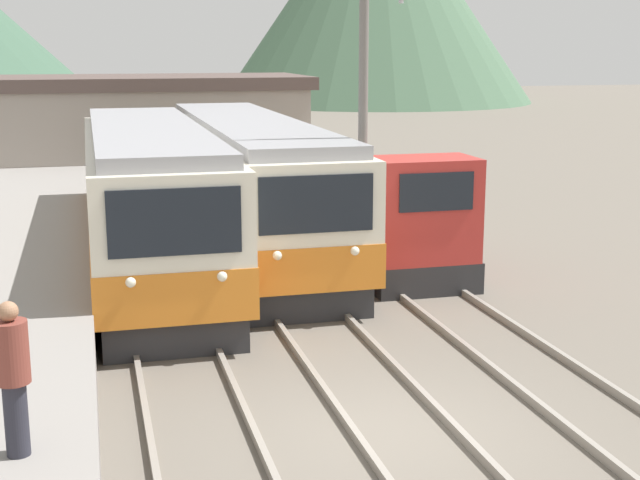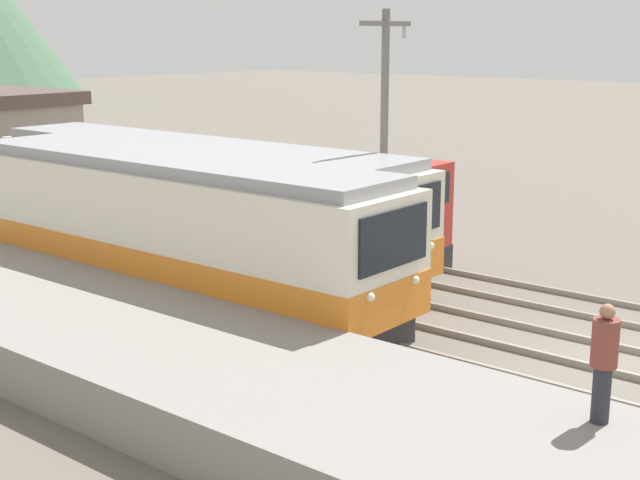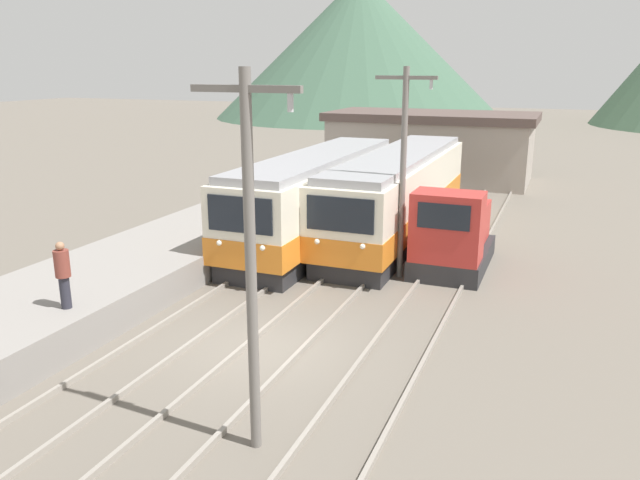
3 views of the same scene
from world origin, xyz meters
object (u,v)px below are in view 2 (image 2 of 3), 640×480
at_px(commuter_train_center, 195,208).
at_px(catenary_mast_mid, 384,140).
at_px(person_on_platform, 604,359).
at_px(shunting_locomotive, 368,223).
at_px(commuter_train_left, 171,235).

xyz_separation_m(commuter_train_center, catenary_mast_mid, (1.51, -5.33, 2.17)).
bearing_deg(person_on_platform, shunting_locomotive, 50.99).
relative_size(commuter_train_center, shunting_locomotive, 3.13).
bearing_deg(person_on_platform, commuter_train_left, 78.96).
xyz_separation_m(commuter_train_left, commuter_train_center, (2.80, 2.18, -0.04)).
distance_m(commuter_train_center, shunting_locomotive, 4.85).
xyz_separation_m(commuter_train_center, shunting_locomotive, (3.00, -3.79, -0.43)).
bearing_deg(commuter_train_center, person_on_platform, -110.20).
xyz_separation_m(commuter_train_left, catenary_mast_mid, (4.31, -3.15, 2.13)).
distance_m(commuter_train_left, catenary_mast_mid, 5.75).
bearing_deg(commuter_train_left, commuter_train_center, 37.97).
bearing_deg(commuter_train_center, shunting_locomotive, -51.62).
xyz_separation_m(catenary_mast_mid, person_on_platform, (-6.56, -8.39, -1.84)).
bearing_deg(commuter_train_left, catenary_mast_mid, -36.18).
distance_m(commuter_train_left, commuter_train_center, 3.55).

